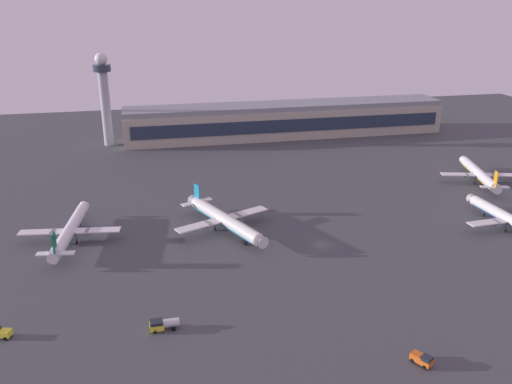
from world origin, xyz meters
The scene contains 10 objects.
ground_plane centered at (0.00, 0.00, 0.00)m, with size 416.00×416.00×0.00m, color #424449.
terminal_building centered at (22.97, 123.16, 8.09)m, with size 159.22×22.40×16.40m.
control_tower centered at (-63.71, 123.86, 24.54)m, with size 8.00×8.00×42.73m.
airplane_taxiway_distant centered at (58.26, -1.91, 3.45)m, with size 27.70×35.58×9.12m.
airplane_mid_apron centered at (-25.84, 15.22, 3.86)m, with size 29.86×37.82×10.21m.
airplane_near_gate centered at (-70.12, 17.46, 3.56)m, with size 28.67×36.72×9.42m.
airplane_far_stand centered at (75.21, 37.66, 3.57)m, with size 28.45×36.26×9.43m.
maintenance_van centered at (-79.54, -27.32, 1.18)m, with size 4.54×3.13×2.25m.
baggage_tractor centered at (1.58, -53.72, 1.18)m, with size 3.77×4.56×2.25m.
fuel_truck centered at (-46.38, -31.65, 1.37)m, with size 6.34×2.52×2.35m.
Camera 1 is at (-47.47, -128.64, 66.63)m, focal length 37.05 mm.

